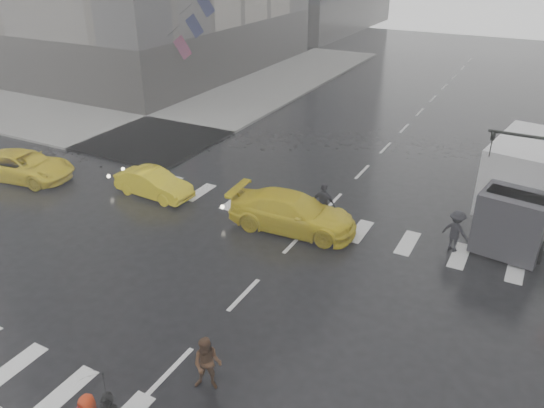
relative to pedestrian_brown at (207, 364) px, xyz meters
The scene contains 14 objects.
ground 4.28m from the pedestrian_brown, 107.94° to the left, with size 120.00×120.00×0.00m, color black.
sidewalk_nw 29.92m from the pedestrian_brown, 134.05° to the left, with size 35.00×35.00×0.15m, color slate.
road_markings 4.28m from the pedestrian_brown, 107.94° to the left, with size 18.00×48.00×0.01m, color silver, non-canonical shape.
planter_west 13.47m from the pedestrian_brown, 64.94° to the left, with size 1.10×1.10×1.80m.
flag_cluster 28.24m from the pedestrian_brown, 126.05° to the left, with size 2.87×3.06×4.69m.
pedestrian_black 2.90m from the pedestrian_brown, 107.22° to the right, with size 1.23×1.24×2.43m.
pedestrian_brown is the anchor object (origin of this frame).
pedestrian_far_a 9.95m from the pedestrian_brown, 95.26° to the left, with size 1.08×0.66×1.84m, color black.
pedestrian_far_b 11.18m from the pedestrian_brown, 66.90° to the left, with size 1.10×0.61×1.70m, color black.
taxi_front 17.42m from the pedestrian_brown, 154.03° to the left, with size 1.53×3.80×1.29m, color yellow.
taxi_mid 12.47m from the pedestrian_brown, 135.81° to the left, with size 1.34×3.86×1.27m, color yellow.
taxi_rear 9.07m from the pedestrian_brown, 101.77° to the left, with size 2.16×4.70×1.54m, color yellow.
taxi_far 17.48m from the pedestrian_brown, 155.62° to the left, with size 2.33×4.47×1.40m, color yellow.
box_truck 14.86m from the pedestrian_brown, 65.25° to the left, with size 2.49×6.63×3.52m.
Camera 1 is at (7.75, -12.51, 10.82)m, focal length 35.00 mm.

